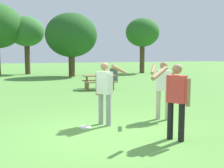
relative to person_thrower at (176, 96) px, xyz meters
name	(u,v)px	position (x,y,z in m)	size (l,w,h in m)	color
ground_plane	(100,134)	(-1.32, 1.07, -0.96)	(120.00, 120.00, 0.00)	#568E3D
person_thrower	(176,96)	(0.00, 0.00, 0.00)	(0.82, 0.55, 1.64)	black
person_catcher	(105,88)	(-0.91, 1.80, 0.00)	(0.82, 0.55, 1.64)	gray
person_bystander	(163,86)	(0.81, 1.69, 0.00)	(0.84, 0.51, 1.64)	#B7AD93
frisbee	(86,127)	(-1.47, 1.71, -0.95)	(0.29, 0.29, 0.03)	white
picnic_table_near	(99,79)	(1.52, 8.81, -0.40)	(1.93, 1.71, 0.77)	olive
trash_can_further_along	(114,75)	(3.85, 12.15, -0.48)	(0.59, 0.59, 0.96)	#515156
tree_far_right	(26,32)	(-0.83, 22.39, 3.07)	(3.35, 3.35, 5.52)	#4C3823
tree_slender_mid	(71,35)	(2.39, 17.93, 2.55)	(4.39, 4.39, 5.40)	#4C3823
tree_back_left	(142,33)	(10.20, 19.51, 3.13)	(3.42, 3.42, 5.60)	#4C3823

